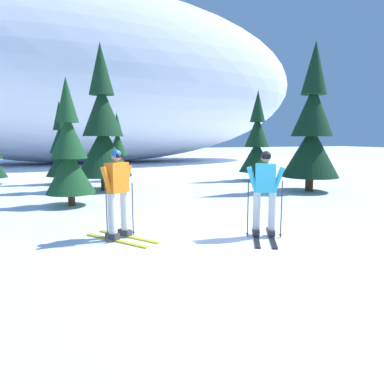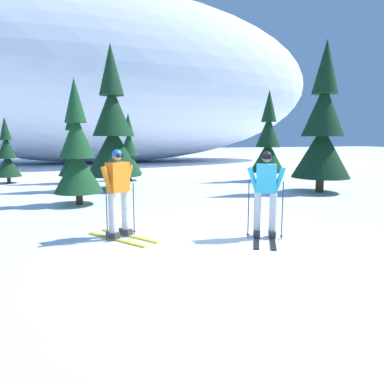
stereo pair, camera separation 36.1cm
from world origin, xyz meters
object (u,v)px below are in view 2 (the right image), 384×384
(pine_tree_center_right, at_px, (129,152))
(skier_cyan_jacket, at_px, (266,193))
(pine_tree_far_left, at_px, (7,156))
(pine_tree_far_right, at_px, (323,130))
(pine_tree_center, at_px, (113,130))
(pine_tree_center_left, at_px, (77,153))
(pine_tree_right, at_px, (268,143))
(pine_tree_left, at_px, (73,150))
(skier_orange_jacket, at_px, (118,192))

(pine_tree_center_right, bearing_deg, skier_cyan_jacket, -83.59)
(pine_tree_far_left, xyz_separation_m, pine_tree_far_right, (11.62, -6.56, 1.08))
(pine_tree_center, distance_m, pine_tree_center_right, 3.20)
(pine_tree_center_left, distance_m, pine_tree_right, 9.25)
(pine_tree_left, bearing_deg, pine_tree_center_right, 7.13)
(pine_tree_center_left, bearing_deg, pine_tree_right, 22.66)
(skier_orange_jacket, height_order, pine_tree_far_right, pine_tree_far_right)
(skier_cyan_jacket, height_order, pine_tree_left, pine_tree_left)
(skier_cyan_jacket, bearing_deg, pine_tree_center_left, 125.54)
(pine_tree_far_left, height_order, pine_tree_center, pine_tree_center)
(pine_tree_far_right, bearing_deg, pine_tree_left, 147.47)
(skier_orange_jacket, distance_m, pine_tree_center_left, 4.21)
(pine_tree_center_left, height_order, pine_tree_right, pine_tree_right)
(pine_tree_far_left, height_order, pine_tree_center_left, pine_tree_center_left)
(skier_orange_jacket, distance_m, pine_tree_far_right, 8.96)
(pine_tree_center_left, relative_size, pine_tree_center, 0.68)
(skier_orange_jacket, xyz_separation_m, pine_tree_center, (0.62, 7.01, 1.36))
(pine_tree_left, xyz_separation_m, pine_tree_right, (8.67, -1.90, 0.26))
(pine_tree_far_left, height_order, pine_tree_right, pine_tree_right)
(pine_tree_far_left, bearing_deg, pine_tree_center_left, -65.22)
(skier_cyan_jacket, bearing_deg, pine_tree_far_left, 119.79)
(pine_tree_left, relative_size, pine_tree_right, 0.85)
(pine_tree_center, bearing_deg, pine_tree_left, 120.31)
(skier_orange_jacket, relative_size, pine_tree_right, 0.43)
(skier_orange_jacket, xyz_separation_m, pine_tree_far_left, (-3.70, 10.52, 0.27))
(skier_orange_jacket, distance_m, pine_tree_center, 7.17)
(pine_tree_left, xyz_separation_m, pine_tree_center, (1.49, -2.56, 0.82))
(pine_tree_center_right, height_order, pine_tree_right, pine_tree_right)
(skier_orange_jacket, xyz_separation_m, pine_tree_center_left, (-0.74, 4.10, 0.62))
(skier_orange_jacket, distance_m, pine_tree_center_right, 10.02)
(skier_cyan_jacket, height_order, pine_tree_center_left, pine_tree_center_left)
(skier_cyan_jacket, relative_size, pine_tree_center_left, 0.47)
(pine_tree_far_left, bearing_deg, skier_orange_jacket, -70.60)
(skier_orange_jacket, distance_m, pine_tree_right, 10.96)
(pine_tree_left, bearing_deg, pine_tree_far_right, -32.53)
(pine_tree_left, relative_size, pine_tree_far_right, 0.65)
(skier_orange_jacket, bearing_deg, pine_tree_center, 84.91)
(pine_tree_left, bearing_deg, pine_tree_center, -59.69)
(skier_orange_jacket, relative_size, pine_tree_far_left, 0.61)
(skier_orange_jacket, bearing_deg, pine_tree_right, 44.50)
(pine_tree_center, distance_m, pine_tree_right, 7.22)
(pine_tree_far_left, distance_m, pine_tree_center, 5.68)
(pine_tree_far_left, relative_size, pine_tree_far_right, 0.53)
(pine_tree_center_right, relative_size, pine_tree_far_right, 0.58)
(skier_cyan_jacket, xyz_separation_m, pine_tree_far_left, (-6.55, 11.43, 0.30))
(pine_tree_left, distance_m, pine_tree_center_right, 2.52)
(pine_tree_left, relative_size, pine_tree_center, 0.65)
(pine_tree_center_left, distance_m, pine_tree_center, 3.30)
(pine_tree_right, bearing_deg, skier_orange_jacket, -135.50)
(pine_tree_center_left, height_order, pine_tree_far_right, pine_tree_far_right)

